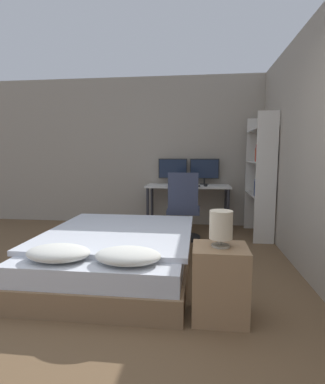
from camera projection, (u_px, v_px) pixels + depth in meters
name	position (u px, v px, depth m)	size (l,w,h in m)	color
ground_plane	(102.00, 341.00, 2.10)	(20.00, 20.00, 0.00)	brown
wall_back	(164.00, 152.00, 5.55)	(12.00, 0.06, 2.70)	#9E9384
wall_side_right	(308.00, 150.00, 3.19)	(0.06, 12.00, 2.70)	#9E9384
bed	(117.00, 253.00, 3.27)	(1.59, 2.03, 0.53)	#846647
nightstand	(220.00, 282.00, 2.37)	(0.43, 0.38, 0.59)	#997551
bedside_lamp	(221.00, 226.00, 2.31)	(0.18, 0.18, 0.28)	gray
desk	(188.00, 191.00, 5.22)	(1.45, 0.58, 0.77)	beige
monitor_left	(173.00, 170.00, 5.40)	(0.52, 0.16, 0.46)	black
monitor_right	(204.00, 170.00, 5.33)	(0.52, 0.16, 0.46)	black
keyboard	(188.00, 186.00, 5.03)	(0.42, 0.13, 0.02)	black
computer_mouse	(206.00, 186.00, 4.99)	(0.07, 0.05, 0.04)	black
office_chair	(183.00, 213.00, 4.54)	(0.52, 0.52, 1.04)	black
bookshelf	(261.00, 171.00, 4.61)	(0.29, 0.95, 1.91)	beige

